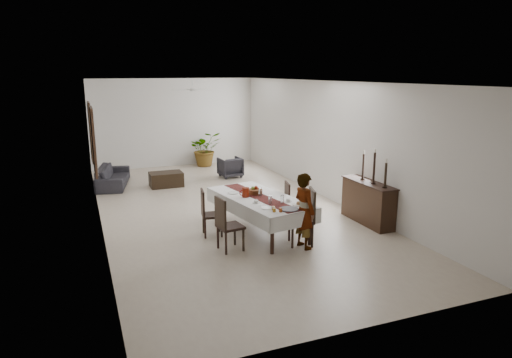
% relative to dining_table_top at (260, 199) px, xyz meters
% --- Properties ---
extents(floor, '(6.00, 12.00, 0.00)m').
position_rel_dining_table_top_xyz_m(floor, '(-0.21, 1.88, -0.76)').
color(floor, beige).
rests_on(floor, ground).
extents(ceiling, '(6.00, 12.00, 0.02)m').
position_rel_dining_table_top_xyz_m(ceiling, '(-0.21, 1.88, 2.44)').
color(ceiling, white).
rests_on(ceiling, wall_back).
extents(wall_back, '(6.00, 0.02, 3.20)m').
position_rel_dining_table_top_xyz_m(wall_back, '(-0.21, 7.88, 0.84)').
color(wall_back, silver).
rests_on(wall_back, floor).
extents(wall_front, '(6.00, 0.02, 3.20)m').
position_rel_dining_table_top_xyz_m(wall_front, '(-0.21, -4.12, 0.84)').
color(wall_front, silver).
rests_on(wall_front, floor).
extents(wall_left, '(0.02, 12.00, 3.20)m').
position_rel_dining_table_top_xyz_m(wall_left, '(-3.21, 1.88, 0.84)').
color(wall_left, silver).
rests_on(wall_left, floor).
extents(wall_right, '(0.02, 12.00, 3.20)m').
position_rel_dining_table_top_xyz_m(wall_right, '(2.79, 1.88, 0.84)').
color(wall_right, silver).
rests_on(wall_right, floor).
extents(dining_table_top, '(1.47, 2.65, 0.05)m').
position_rel_dining_table_top_xyz_m(dining_table_top, '(0.00, 0.00, 0.00)').
color(dining_table_top, black).
rests_on(dining_table_top, table_leg_fl).
extents(table_leg_fl, '(0.08, 0.08, 0.73)m').
position_rel_dining_table_top_xyz_m(table_leg_fl, '(-0.24, -1.25, -0.39)').
color(table_leg_fl, black).
rests_on(table_leg_fl, floor).
extents(table_leg_fr, '(0.08, 0.08, 0.73)m').
position_rel_dining_table_top_xyz_m(table_leg_fr, '(0.66, -1.09, -0.39)').
color(table_leg_fr, black).
rests_on(table_leg_fr, floor).
extents(table_leg_bl, '(0.08, 0.08, 0.73)m').
position_rel_dining_table_top_xyz_m(table_leg_bl, '(-0.66, 1.09, -0.39)').
color(table_leg_bl, black).
rests_on(table_leg_bl, floor).
extents(table_leg_br, '(0.08, 0.08, 0.73)m').
position_rel_dining_table_top_xyz_m(table_leg_br, '(0.24, 1.25, -0.39)').
color(table_leg_br, black).
rests_on(table_leg_br, floor).
extents(tablecloth_top, '(1.69, 2.87, 0.01)m').
position_rel_dining_table_top_xyz_m(tablecloth_top, '(0.00, 0.00, 0.03)').
color(tablecloth_top, white).
rests_on(tablecloth_top, dining_table_top).
extents(tablecloth_drape_left, '(0.49, 2.65, 0.31)m').
position_rel_dining_table_top_xyz_m(tablecloth_drape_left, '(-0.60, -0.11, -0.12)').
color(tablecloth_drape_left, silver).
rests_on(tablecloth_drape_left, dining_table_top).
extents(tablecloth_drape_right, '(0.49, 2.65, 0.31)m').
position_rel_dining_table_top_xyz_m(tablecloth_drape_right, '(0.60, 0.11, -0.12)').
color(tablecloth_drape_right, white).
rests_on(tablecloth_drape_right, dining_table_top).
extents(tablecloth_drape_near, '(1.21, 0.23, 0.31)m').
position_rel_dining_table_top_xyz_m(tablecloth_drape_near, '(0.24, -1.32, -0.12)').
color(tablecloth_drape_near, white).
rests_on(tablecloth_drape_near, dining_table_top).
extents(tablecloth_drape_far, '(1.21, 0.23, 0.31)m').
position_rel_dining_table_top_xyz_m(tablecloth_drape_far, '(-0.24, 1.32, -0.12)').
color(tablecloth_drape_far, silver).
rests_on(tablecloth_drape_far, dining_table_top).
extents(table_runner, '(0.82, 2.63, 0.00)m').
position_rel_dining_table_top_xyz_m(table_runner, '(0.00, 0.00, 0.04)').
color(table_runner, maroon).
rests_on(table_runner, tablecloth_top).
extents(red_pitcher, '(0.18, 0.18, 0.21)m').
position_rel_dining_table_top_xyz_m(red_pitcher, '(-0.28, 0.11, 0.14)').
color(red_pitcher, maroon).
rests_on(red_pitcher, tablecloth_top).
extents(pitcher_handle, '(0.13, 0.04, 0.13)m').
position_rel_dining_table_top_xyz_m(pitcher_handle, '(-0.37, 0.09, 0.14)').
color(pitcher_handle, maroon).
rests_on(pitcher_handle, red_pitcher).
extents(wine_glass_near, '(0.07, 0.07, 0.18)m').
position_rel_dining_table_top_xyz_m(wine_glass_near, '(0.24, -0.65, 0.13)').
color(wine_glass_near, white).
rests_on(wine_glass_near, tablecloth_top).
extents(wine_glass_mid, '(0.07, 0.07, 0.18)m').
position_rel_dining_table_top_xyz_m(wine_glass_mid, '(-0.00, -0.58, 0.13)').
color(wine_glass_mid, silver).
rests_on(wine_glass_mid, tablecloth_top).
extents(wine_glass_far, '(0.07, 0.07, 0.18)m').
position_rel_dining_table_top_xyz_m(wine_glass_far, '(0.04, 0.06, 0.13)').
color(wine_glass_far, silver).
rests_on(wine_glass_far, tablecloth_top).
extents(teacup_right, '(0.09, 0.09, 0.06)m').
position_rel_dining_table_top_xyz_m(teacup_right, '(0.42, -0.56, 0.07)').
color(teacup_right, white).
rests_on(teacup_right, saucer_right).
extents(saucer_right, '(0.16, 0.16, 0.01)m').
position_rel_dining_table_top_xyz_m(saucer_right, '(0.42, -0.56, 0.04)').
color(saucer_right, white).
rests_on(saucer_right, tablecloth_top).
extents(teacup_left, '(0.09, 0.09, 0.06)m').
position_rel_dining_table_top_xyz_m(teacup_left, '(-0.24, -0.41, 0.07)').
color(teacup_left, white).
rests_on(teacup_left, saucer_left).
extents(saucer_left, '(0.16, 0.16, 0.01)m').
position_rel_dining_table_top_xyz_m(saucer_left, '(-0.24, -0.41, 0.04)').
color(saucer_left, silver).
rests_on(saucer_left, tablecloth_top).
extents(plate_near_right, '(0.25, 0.25, 0.02)m').
position_rel_dining_table_top_xyz_m(plate_near_right, '(0.51, -0.86, 0.05)').
color(plate_near_right, white).
rests_on(plate_near_right, tablecloth_top).
extents(bread_near_right, '(0.09, 0.09, 0.09)m').
position_rel_dining_table_top_xyz_m(bread_near_right, '(0.51, -0.86, 0.07)').
color(bread_near_right, tan).
rests_on(bread_near_right, plate_near_right).
extents(plate_near_left, '(0.25, 0.25, 0.02)m').
position_rel_dining_table_top_xyz_m(plate_near_left, '(-0.17, -0.83, 0.05)').
color(plate_near_left, silver).
rests_on(plate_near_left, tablecloth_top).
extents(plate_far_left, '(0.25, 0.25, 0.02)m').
position_rel_dining_table_top_xyz_m(plate_far_left, '(-0.43, 0.51, 0.05)').
color(plate_far_left, silver).
rests_on(plate_far_left, tablecloth_top).
extents(serving_tray, '(0.38, 0.38, 0.02)m').
position_rel_dining_table_top_xyz_m(serving_tray, '(0.19, -1.08, 0.05)').
color(serving_tray, '#47474D').
rests_on(serving_tray, tablecloth_top).
extents(jam_jar_a, '(0.07, 0.07, 0.08)m').
position_rel_dining_table_top_xyz_m(jam_jar_a, '(-0.03, -1.15, 0.08)').
color(jam_jar_a, '#994216').
rests_on(jam_jar_a, tablecloth_top).
extents(jam_jar_b, '(0.07, 0.07, 0.08)m').
position_rel_dining_table_top_xyz_m(jam_jar_b, '(-0.14, -1.11, 0.08)').
color(jam_jar_b, '#8D5C14').
rests_on(jam_jar_b, tablecloth_top).
extents(jam_jar_c, '(0.07, 0.07, 0.08)m').
position_rel_dining_table_top_xyz_m(jam_jar_c, '(-0.11, -0.99, 0.08)').
color(jam_jar_c, brown).
rests_on(jam_jar_c, tablecloth_top).
extents(fruit_basket, '(0.31, 0.31, 0.10)m').
position_rel_dining_table_top_xyz_m(fruit_basket, '(0.01, 0.27, 0.09)').
color(fruit_basket, brown).
rests_on(fruit_basket, tablecloth_top).
extents(fruit_red, '(0.09, 0.09, 0.09)m').
position_rel_dining_table_top_xyz_m(fruit_red, '(0.03, 0.29, 0.17)').
color(fruit_red, maroon).
rests_on(fruit_red, fruit_basket).
extents(fruit_green, '(0.08, 0.08, 0.08)m').
position_rel_dining_table_top_xyz_m(fruit_green, '(-0.04, 0.29, 0.17)').
color(fruit_green, olive).
rests_on(fruit_green, fruit_basket).
extents(chair_right_near_seat, '(0.61, 0.61, 0.06)m').
position_rel_dining_table_top_xyz_m(chair_right_near_seat, '(0.50, -0.99, -0.25)').
color(chair_right_near_seat, black).
rests_on(chair_right_near_seat, chair_right_near_leg_fl).
extents(chair_right_near_leg_fl, '(0.06, 0.06, 0.48)m').
position_rel_dining_table_top_xyz_m(chair_right_near_leg_fl, '(0.64, -1.24, -0.52)').
color(chair_right_near_leg_fl, black).
rests_on(chair_right_near_leg_fl, floor).
extents(chair_right_near_leg_fr, '(0.06, 0.06, 0.48)m').
position_rel_dining_table_top_xyz_m(chair_right_near_leg_fr, '(0.75, -0.86, -0.52)').
color(chair_right_near_leg_fr, black).
rests_on(chair_right_near_leg_fr, floor).
extents(chair_right_near_leg_bl, '(0.06, 0.06, 0.48)m').
position_rel_dining_table_top_xyz_m(chair_right_near_leg_bl, '(0.25, -1.13, -0.52)').
color(chair_right_near_leg_bl, black).
rests_on(chair_right_near_leg_bl, floor).
extents(chair_right_near_leg_br, '(0.06, 0.06, 0.48)m').
position_rel_dining_table_top_xyz_m(chair_right_near_leg_br, '(0.37, -0.74, -0.52)').
color(chair_right_near_leg_br, black).
rests_on(chair_right_near_leg_br, floor).
extents(chair_right_near_back, '(0.18, 0.48, 0.62)m').
position_rel_dining_table_top_xyz_m(chair_right_near_back, '(0.71, -1.05, 0.09)').
color(chair_right_near_back, black).
rests_on(chair_right_near_back, chair_right_near_seat).
extents(chair_right_far_seat, '(0.50, 0.50, 0.05)m').
position_rel_dining_table_top_xyz_m(chair_right_far_seat, '(0.57, 0.25, -0.32)').
color(chair_right_far_seat, black).
rests_on(chair_right_far_seat, chair_right_far_leg_fl).
extents(chair_right_far_leg_fl, '(0.05, 0.05, 0.42)m').
position_rel_dining_table_top_xyz_m(chair_right_far_leg_fl, '(0.71, 0.05, -0.55)').
color(chair_right_far_leg_fl, black).
rests_on(chair_right_far_leg_fl, floor).
extents(chair_right_far_leg_fr, '(0.05, 0.05, 0.42)m').
position_rel_dining_table_top_xyz_m(chair_right_far_leg_fr, '(0.78, 0.38, -0.55)').
color(chair_right_far_leg_fr, black).
rests_on(chair_right_far_leg_fr, floor).
extents(chair_right_far_leg_bl, '(0.05, 0.05, 0.42)m').
position_rel_dining_table_top_xyz_m(chair_right_far_leg_bl, '(0.37, 0.12, -0.55)').
color(chair_right_far_leg_bl, black).
rests_on(chair_right_far_leg_bl, floor).
extents(chair_right_far_leg_br, '(0.05, 0.05, 0.42)m').
position_rel_dining_table_top_xyz_m(chair_right_far_leg_br, '(0.44, 0.46, -0.55)').
color(chair_right_far_leg_br, black).
rests_on(chair_right_far_leg_br, floor).
extents(chair_right_far_back, '(0.13, 0.42, 0.54)m').
position_rel_dining_table_top_xyz_m(chair_right_far_back, '(0.76, 0.21, -0.03)').
color(chair_right_far_back, black).
rests_on(chair_right_far_back, chair_right_far_seat).
extents(chair_left_near_seat, '(0.52, 0.52, 0.05)m').
position_rel_dining_table_top_xyz_m(chair_left_near_seat, '(-0.92, -0.76, -0.28)').
color(chair_left_near_seat, black).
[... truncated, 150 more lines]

